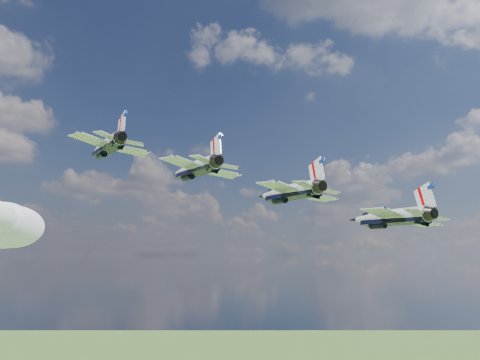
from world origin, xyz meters
TOP-DOWN VIEW (x-y plane):
  - jet_0 at (-2.49, -1.98)m, footprint 11.61×15.35m
  - jet_1 at (6.30, -10.27)m, footprint 11.61×15.35m
  - jet_2 at (15.10, -18.56)m, footprint 11.61×15.35m
  - jet_3 at (23.89, -26.86)m, footprint 11.61×15.35m

SIDE VIEW (x-z plane):
  - jet_3 at x=23.89m, z-range 141.53..147.48m
  - jet_2 at x=15.10m, z-range 144.82..150.76m
  - jet_1 at x=6.30m, z-range 148.10..154.05m
  - jet_0 at x=-2.49m, z-range 151.39..157.33m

